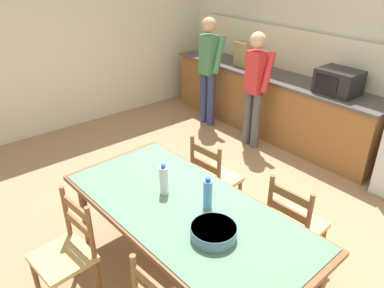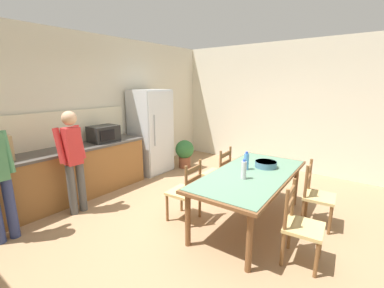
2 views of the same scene
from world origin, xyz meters
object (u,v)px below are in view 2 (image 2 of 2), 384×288
chair_side_far_right (218,173)px  person_at_counter (73,157)px  chair_side_near_right (317,195)px  dining_table (251,178)px  microwave (104,134)px  refrigerator (151,132)px  bottle_near_centre (244,170)px  bottle_off_centre (246,161)px  chair_side_far_left (186,192)px  paper_bag (2,149)px  chair_side_near_left (300,226)px  potted_plant (185,152)px  serving_bowl (266,164)px

chair_side_far_right → person_at_counter: size_ratio=0.57×
chair_side_near_right → dining_table: bearing=117.8°
chair_side_near_right → microwave: bearing=99.6°
refrigerator → bottle_near_centre: refrigerator is taller
bottle_off_centre → chair_side_far_left: (-0.62, 0.64, -0.43)m
person_at_counter → dining_table: bearing=-149.0°
microwave → paper_bag: (-1.62, -0.01, 0.03)m
chair_side_near_left → potted_plant: size_ratio=1.36×
chair_side_near_left → person_at_counter: size_ratio=0.57×
dining_table → chair_side_near_left: 0.96m
paper_bag → serving_bowl: (2.47, -2.84, -0.29)m
person_at_counter → chair_side_far_right: bearing=-128.8°
microwave → chair_side_near_right: (0.99, -3.55, -0.62)m
bottle_off_centre → chair_side_far_left: size_ratio=0.30×
bottle_off_centre → chair_side_near_left: bottle_off_centre is taller
serving_bowl → person_at_counter: size_ratio=0.20×
dining_table → potted_plant: bearing=59.5°
chair_side_near_right → potted_plant: (0.86, 3.11, -0.06)m
refrigerator → paper_bag: size_ratio=5.14×
serving_bowl → chair_side_near_left: size_ratio=0.35×
bottle_near_centre → paper_bag: bearing=123.2°
bottle_off_centre → person_at_counter: (-1.46, 2.14, 0.02)m
paper_bag → serving_bowl: 3.77m
microwave → person_at_counter: person_at_counter is taller
chair_side_far_right → microwave: bearing=-68.9°
microwave → dining_table: (0.47, -2.78, -0.38)m
chair_side_near_right → bottle_off_centre: bearing=108.7°
dining_table → serving_bowl: bearing=-8.7°
refrigerator → chair_side_near_left: size_ratio=2.04×
potted_plant → bottle_near_centre: bearing=-125.0°
serving_bowl → potted_plant: (1.00, 2.40, -0.42)m
paper_bag → bottle_off_centre: size_ratio=1.33×
refrigerator → bottle_near_centre: bearing=-109.4°
bottle_off_centre → person_at_counter: person_at_counter is taller
microwave → potted_plant: 2.02m
bottle_off_centre → chair_side_far_right: size_ratio=0.30×
paper_bag → dining_table: bearing=-53.0°
bottle_near_centre → person_at_counter: bearing=115.7°
refrigerator → microwave: size_ratio=3.70×
chair_side_far_right → chair_side_near_right: size_ratio=1.00×
dining_table → bottle_off_centre: size_ratio=8.07×
serving_bowl → chair_side_far_right: size_ratio=0.35×
microwave → serving_bowl: 2.98m
potted_plant → chair_side_near_right: bearing=-105.6°
refrigerator → person_at_counter: bearing=-166.4°
person_at_counter → potted_plant: bearing=-88.5°
refrigerator → potted_plant: 0.96m
refrigerator → person_at_counter: (-2.08, -0.50, -0.03)m
microwave → bottle_near_centre: bearing=-85.8°
refrigerator → serving_bowl: 2.85m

